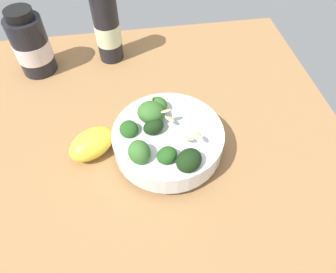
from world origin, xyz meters
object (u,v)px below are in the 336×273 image
Objects in this scene: bottle_tall at (107,26)px; bottle_short at (31,45)px; lemon_wedge at (92,144)px; bowl_of_broccoli at (166,138)px.

bottle_short is at bearing -172.90° from bottle_tall.
bottle_tall is 1.27× the size of bottle_short.
lemon_wedge is 0.60× the size of bottle_short.
bottle_tall is (4.20, 26.39, 5.58)cm from lemon_wedge.
bottle_short is (-15.69, -1.95, -1.59)cm from bottle_tall.
bottle_tall is at bearing 106.35° from bowl_of_broccoli.
bowl_of_broccoli is 1.06× the size of bottle_tall.
bowl_of_broccoli is 12.74cm from lemon_wedge.
bowl_of_broccoli is at bearing -73.65° from bottle_tall.
bowl_of_broccoli reaches higher than lemon_wedge.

